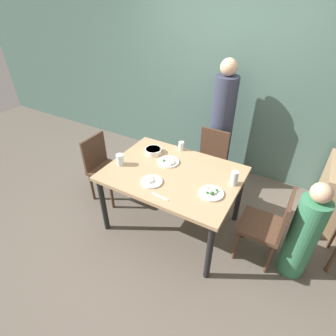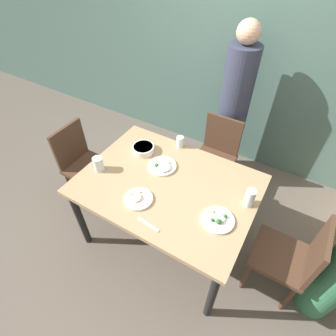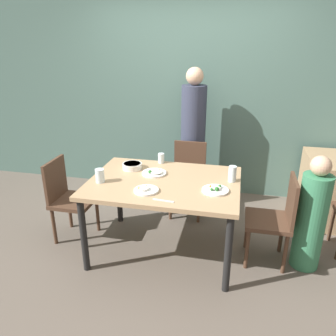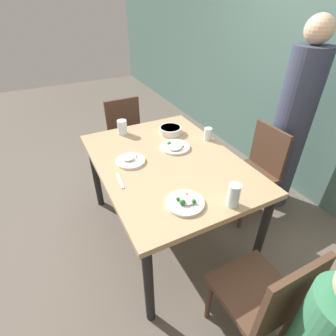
% 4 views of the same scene
% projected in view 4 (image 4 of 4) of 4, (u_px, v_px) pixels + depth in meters
% --- Properties ---
extents(ground_plane, '(10.00, 10.00, 0.00)m').
position_uv_depth(ground_plane, '(168.00, 230.00, 2.39)').
color(ground_plane, '#60564C').
extents(wall_back, '(10.00, 0.06, 2.70)m').
position_uv_depth(wall_back, '(330.00, 56.00, 2.20)').
color(wall_back, '#4C6B60').
rests_on(wall_back, ground_plane).
extents(dining_table, '(1.38, 1.01, 0.76)m').
position_uv_depth(dining_table, '(167.00, 169.00, 2.00)').
color(dining_table, tan).
rests_on(dining_table, ground_plane).
extents(chair_adult_spot, '(0.40, 0.40, 0.86)m').
position_uv_depth(chair_adult_spot, '(255.00, 169.00, 2.37)').
color(chair_adult_spot, '#4C3323').
rests_on(chair_adult_spot, ground_plane).
extents(chair_child_spot, '(0.40, 0.40, 0.86)m').
position_uv_depth(chair_child_spot, '(264.00, 297.00, 1.39)').
color(chair_child_spot, '#4C3323').
rests_on(chair_child_spot, ground_plane).
extents(chair_empty_left, '(0.40, 0.40, 0.86)m').
position_uv_depth(chair_empty_left, '(128.00, 137.00, 2.89)').
color(chair_empty_left, '#4C3323').
rests_on(chair_empty_left, ground_plane).
extents(person_adult, '(0.30, 0.30, 1.68)m').
position_uv_depth(person_adult, '(290.00, 130.00, 2.31)').
color(person_adult, '#33384C').
rests_on(person_adult, ground_plane).
extents(bowl_curry, '(0.20, 0.20, 0.06)m').
position_uv_depth(bowl_curry, '(170.00, 130.00, 2.30)').
color(bowl_curry, silver).
rests_on(bowl_curry, dining_table).
extents(plate_rice_adult, '(0.24, 0.24, 0.05)m').
position_uv_depth(plate_rice_adult, '(175.00, 147.00, 2.09)').
color(plate_rice_adult, white).
rests_on(plate_rice_adult, dining_table).
extents(plate_rice_child, '(0.22, 0.22, 0.05)m').
position_uv_depth(plate_rice_child, '(130.00, 160.00, 1.93)').
color(plate_rice_child, white).
rests_on(plate_rice_child, dining_table).
extents(plate_noodles, '(0.23, 0.23, 0.05)m').
position_uv_depth(plate_noodles, '(185.00, 202.00, 1.55)').
color(plate_noodles, white).
rests_on(plate_noodles, dining_table).
extents(glass_water_tall, '(0.07, 0.07, 0.15)m').
position_uv_depth(glass_water_tall, '(234.00, 195.00, 1.51)').
color(glass_water_tall, silver).
rests_on(glass_water_tall, dining_table).
extents(glass_water_short, '(0.08, 0.08, 0.13)m').
position_uv_depth(glass_water_short, '(122.00, 127.00, 2.28)').
color(glass_water_short, silver).
rests_on(glass_water_short, dining_table).
extents(glass_water_center, '(0.07, 0.07, 0.10)m').
position_uv_depth(glass_water_center, '(208.00, 134.00, 2.20)').
color(glass_water_center, silver).
rests_on(glass_water_center, dining_table).
extents(fork_steel, '(0.18, 0.04, 0.01)m').
position_uv_depth(fork_steel, '(120.00, 180.00, 1.75)').
color(fork_steel, silver).
rests_on(fork_steel, dining_table).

